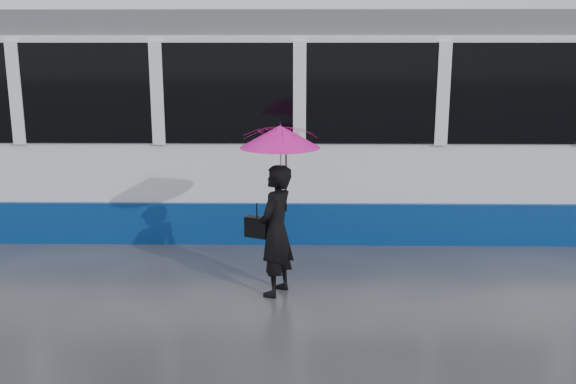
{
  "coord_description": "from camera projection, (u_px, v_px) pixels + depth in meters",
  "views": [
    {
      "loc": [
        0.75,
        -7.77,
        2.87
      ],
      "look_at": [
        0.63,
        -0.08,
        1.1
      ],
      "focal_mm": 40.0,
      "sensor_mm": 36.0,
      "label": 1
    }
  ],
  "objects": [
    {
      "name": "rails",
      "position": [
        253.0,
        221.0,
        10.66
      ],
      "size": [
        34.0,
        1.51,
        0.02
      ],
      "color": "#3F3D38",
      "rests_on": "ground"
    },
    {
      "name": "tram",
      "position": [
        330.0,
        124.0,
        10.28
      ],
      "size": [
        26.0,
        2.56,
        3.35
      ],
      "color": "white",
      "rests_on": "ground"
    },
    {
      "name": "handbag",
      "position": [
        257.0,
        227.0,
        7.42
      ],
      "size": [
        0.3,
        0.22,
        0.42
      ],
      "rotation": [
        0.0,
        0.0,
        -0.42
      ],
      "color": "black",
      "rests_on": "ground"
    },
    {
      "name": "umbrella",
      "position": [
        280.0,
        152.0,
        7.2
      ],
      "size": [
        1.2,
        1.2,
        1.04
      ],
      "rotation": [
        0.0,
        0.0,
        -0.42
      ],
      "color": "#FF1584",
      "rests_on": "ground"
    },
    {
      "name": "ground",
      "position": [
        239.0,
        274.0,
        8.23
      ],
      "size": [
        90.0,
        90.0,
        0.0
      ],
      "primitive_type": "plane",
      "color": "#2B2B30",
      "rests_on": "ground"
    },
    {
      "name": "woman",
      "position": [
        276.0,
        231.0,
        7.41
      ],
      "size": [
        0.57,
        0.67,
        1.55
      ],
      "primitive_type": "imported",
      "rotation": [
        0.0,
        0.0,
        -1.99
      ],
      "color": "black",
      "rests_on": "ground"
    }
  ]
}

